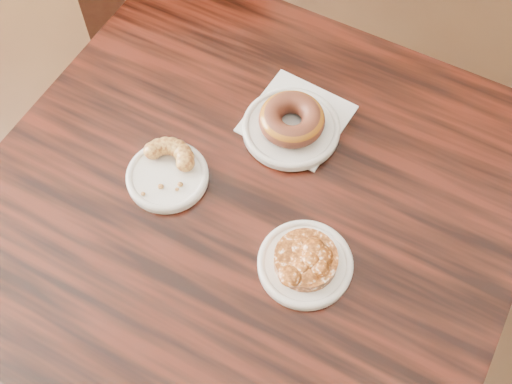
% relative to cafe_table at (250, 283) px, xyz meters
% --- Properties ---
extents(floor, '(5.00, 5.00, 0.00)m').
position_rel_cafe_table_xyz_m(floor, '(0.21, 0.11, -0.38)').
color(floor, black).
rests_on(floor, ground).
extents(cafe_table, '(1.09, 1.09, 0.75)m').
position_rel_cafe_table_xyz_m(cafe_table, '(0.00, 0.00, 0.00)').
color(cafe_table, black).
rests_on(cafe_table, floor).
extents(chair_far, '(0.56, 0.56, 0.90)m').
position_rel_cafe_table_xyz_m(chair_far, '(-0.34, 0.68, 0.08)').
color(chair_far, black).
rests_on(chair_far, floor).
extents(napkin, '(0.21, 0.21, 0.00)m').
position_rel_cafe_table_xyz_m(napkin, '(0.04, 0.19, 0.38)').
color(napkin, silver).
rests_on(napkin, cafe_table).
extents(plate_donut, '(0.18, 0.18, 0.01)m').
position_rel_cafe_table_xyz_m(plate_donut, '(0.04, 0.16, 0.39)').
color(plate_donut, silver).
rests_on(plate_donut, napkin).
extents(plate_cruller, '(0.14, 0.14, 0.01)m').
position_rel_cafe_table_xyz_m(plate_cruller, '(-0.15, 0.01, 0.38)').
color(plate_cruller, white).
rests_on(plate_cruller, cafe_table).
extents(plate_fritter, '(0.15, 0.15, 0.01)m').
position_rel_cafe_table_xyz_m(plate_fritter, '(0.12, -0.09, 0.38)').
color(plate_fritter, white).
rests_on(plate_fritter, cafe_table).
extents(glazed_donut, '(0.12, 0.12, 0.04)m').
position_rel_cafe_table_xyz_m(glazed_donut, '(0.04, 0.16, 0.41)').
color(glazed_donut, brown).
rests_on(glazed_donut, plate_donut).
extents(apple_fritter, '(0.14, 0.14, 0.03)m').
position_rel_cafe_table_xyz_m(apple_fritter, '(0.12, -0.09, 0.40)').
color(apple_fritter, '#401B06').
rests_on(apple_fritter, plate_fritter).
extents(cruller_fragment, '(0.11, 0.11, 0.03)m').
position_rel_cafe_table_xyz_m(cruller_fragment, '(-0.15, 0.01, 0.40)').
color(cruller_fragment, '#5D2D12').
rests_on(cruller_fragment, plate_cruller).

